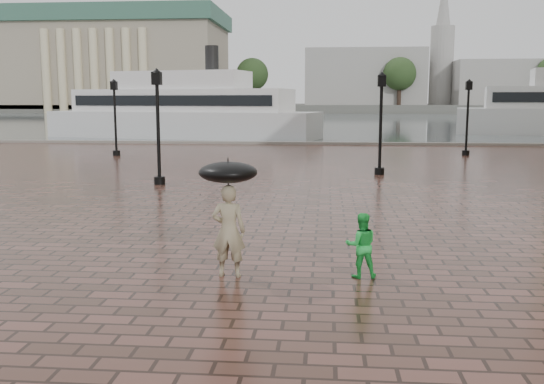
% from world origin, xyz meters
% --- Properties ---
extents(ground, '(300.00, 300.00, 0.00)m').
position_xyz_m(ground, '(0.00, 0.00, 0.00)').
color(ground, '#382219').
rests_on(ground, ground).
extents(harbour_water, '(240.00, 240.00, 0.00)m').
position_xyz_m(harbour_water, '(0.00, 92.00, 0.00)').
color(harbour_water, '#464F55').
rests_on(harbour_water, ground).
extents(quay_edge, '(80.00, 0.60, 0.30)m').
position_xyz_m(quay_edge, '(0.00, 32.00, 0.00)').
color(quay_edge, slate).
rests_on(quay_edge, ground).
extents(far_shore, '(300.00, 60.00, 2.00)m').
position_xyz_m(far_shore, '(0.00, 160.00, 1.00)').
color(far_shore, '#4C4C47').
rests_on(far_shore, ground).
extents(museum, '(57.00, 32.50, 26.00)m').
position_xyz_m(museum, '(-55.00, 144.61, 13.91)').
color(museum, gray).
rests_on(museum, ground).
extents(distant_skyline, '(102.50, 22.00, 33.00)m').
position_xyz_m(distant_skyline, '(48.14, 150.00, 9.45)').
color(distant_skyline, gray).
rests_on(distant_skyline, ground).
extents(far_trees, '(188.00, 8.00, 13.50)m').
position_xyz_m(far_trees, '(0.00, 138.00, 9.42)').
color(far_trees, '#2D2119').
rests_on(far_trees, ground).
extents(street_lamps, '(21.44, 14.44, 4.40)m').
position_xyz_m(street_lamps, '(-1.50, 17.50, 2.33)').
color(street_lamps, black).
rests_on(street_lamps, ground).
extents(adult_pedestrian, '(0.66, 0.45, 1.77)m').
position_xyz_m(adult_pedestrian, '(-1.20, -2.34, 0.88)').
color(adult_pedestrian, gray).
rests_on(adult_pedestrian, ground).
extents(child_pedestrian, '(0.65, 0.53, 1.24)m').
position_xyz_m(child_pedestrian, '(1.30, -2.16, 0.62)').
color(child_pedestrian, green).
rests_on(child_pedestrian, ground).
extents(ferry_near, '(24.59, 10.96, 7.84)m').
position_xyz_m(ferry_near, '(-11.97, 39.01, 2.36)').
color(ferry_near, silver).
rests_on(ferry_near, ground).
extents(umbrella, '(1.10, 1.10, 1.16)m').
position_xyz_m(umbrella, '(-1.20, -2.34, 2.00)').
color(umbrella, black).
rests_on(umbrella, ground).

